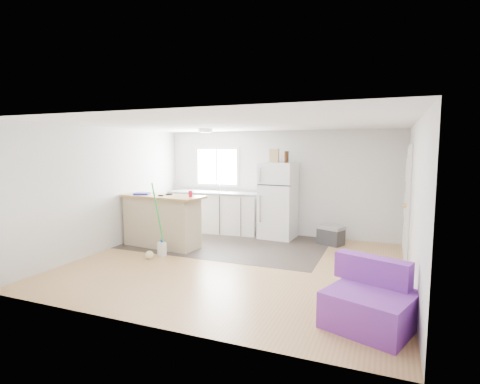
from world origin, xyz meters
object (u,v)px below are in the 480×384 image
object	(u,v)px
peninsula	(162,221)
purple_seat	(370,303)
kitchen_cabinets	(215,211)
bottle_left	(286,157)
blue_tray	(142,194)
mop	(152,246)
cardboard_box	(274,156)
red_cup	(190,194)
cooler	(331,235)
bottle_right	(287,157)
cleaner_jug	(162,249)
refrigerator	(278,200)

from	to	relation	value
peninsula	purple_seat	xyz separation A→B (m)	(4.13, -2.06, -0.27)
kitchen_cabinets	bottle_left	bearing A→B (deg)	-9.50
peninsula	blue_tray	bearing A→B (deg)	-166.29
kitchen_cabinets	blue_tray	bearing A→B (deg)	-121.28
mop	cardboard_box	bearing A→B (deg)	59.59
red_cup	cardboard_box	size ratio (longest dim) A/B	0.40
peninsula	cooler	bearing A→B (deg)	30.09
blue_tray	bottle_right	xyz separation A→B (m)	(2.62, 1.64, 0.74)
bottle_left	cleaner_jug	bearing A→B (deg)	-130.83
bottle_right	refrigerator	bearing A→B (deg)	171.72
peninsula	blue_tray	xyz separation A→B (m)	(-0.43, -0.06, 0.54)
blue_tray	bottle_right	bearing A→B (deg)	32.03
blue_tray	peninsula	bearing A→B (deg)	7.83
peninsula	red_cup	bearing A→B (deg)	5.09
kitchen_cabinets	red_cup	xyz separation A→B (m)	(0.26, -1.65, 0.62)
peninsula	cardboard_box	bearing A→B (deg)	45.85
cooler	cleaner_jug	xyz separation A→B (m)	(-2.80, -2.02, -0.07)
red_cup	blue_tray	size ratio (longest dim) A/B	0.40
mop	peninsula	bearing A→B (deg)	114.09
cooler	mop	size ratio (longest dim) A/B	0.44
refrigerator	red_cup	bearing A→B (deg)	-125.34
cleaner_jug	cardboard_box	world-z (taller)	cardboard_box
refrigerator	mop	world-z (taller)	refrigerator
mop	blue_tray	size ratio (longest dim) A/B	4.69
peninsula	bottle_left	distance (m)	2.94
peninsula	purple_seat	world-z (taller)	peninsula
purple_seat	mop	world-z (taller)	mop
cooler	bottle_left	bearing A→B (deg)	-159.59
kitchen_cabinets	cleaner_jug	distance (m)	2.26
refrigerator	cardboard_box	world-z (taller)	cardboard_box
kitchen_cabinets	purple_seat	size ratio (longest dim) A/B	2.01
cleaner_jug	cooler	bearing A→B (deg)	46.92
kitchen_cabinets	peninsula	bearing A→B (deg)	-108.99
purple_seat	cleaner_jug	size ratio (longest dim) A/B	3.59
red_cup	bottle_left	distance (m)	2.24
blue_tray	bottle_left	xyz separation A→B (m)	(2.61, 1.55, 0.74)
mop	red_cup	xyz separation A→B (m)	(0.37, 0.79, 0.89)
kitchen_cabinets	cardboard_box	xyz separation A→B (m)	(1.48, -0.05, 1.34)
cleaner_jug	bottle_right	bearing A→B (deg)	61.37
purple_seat	mop	bearing A→B (deg)	-178.25
purple_seat	blue_tray	xyz separation A→B (m)	(-4.56, 2.00, 0.81)
refrigerator	cleaner_jug	size ratio (longest dim) A/B	5.47
cooler	purple_seat	xyz separation A→B (m)	(0.95, -3.50, 0.06)
kitchen_cabinets	refrigerator	distance (m)	1.61
kitchen_cabinets	red_cup	size ratio (longest dim) A/B	18.57
bottle_left	bottle_right	distance (m)	0.09
cooler	purple_seat	bearing A→B (deg)	-51.09
purple_seat	bottle_left	distance (m)	4.34
refrigerator	cleaner_jug	bearing A→B (deg)	-122.40
cooler	blue_tray	size ratio (longest dim) A/B	2.05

